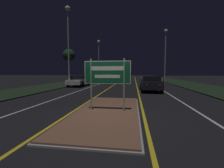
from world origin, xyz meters
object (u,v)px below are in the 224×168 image
object	(u,v)px
streetlight_right_near	(165,48)
streetlight_left_near	(68,31)
streetlight_left_far	(99,52)
car_approaching_1	(99,78)
car_receding_0	(151,83)
car_receding_1	(158,78)
highway_sign	(107,74)
car_approaching_0	(79,81)
car_approaching_2	(109,76)

from	to	relation	value
streetlight_right_near	streetlight_left_near	bearing A→B (deg)	-149.48
streetlight_left_far	car_approaching_1	size ratio (longest dim) A/B	2.13
car_receding_0	car_receding_1	size ratio (longest dim) A/B	0.87
highway_sign	streetlight_left_far	size ratio (longest dim) A/B	0.28
streetlight_right_near	car_approaching_0	distance (m)	14.28
highway_sign	car_approaching_0	size ratio (longest dim) A/B	0.53
car_approaching_0	highway_sign	bearing A→B (deg)	-64.13
car_approaching_2	car_approaching_0	bearing A→B (deg)	-90.65
car_receding_0	car_approaching_0	world-z (taller)	car_receding_0
car_receding_0	streetlight_left_near	bearing A→B (deg)	165.82
highway_sign	streetlight_right_near	xyz separation A→B (m)	(6.11, 18.10, 3.93)
streetlight_left_near	streetlight_right_near	xyz separation A→B (m)	(12.71, 7.49, -1.05)
streetlight_left_far	car_approaching_1	distance (m)	6.00
car_receding_0	car_approaching_1	world-z (taller)	car_approaching_1
car_receding_0	car_approaching_0	xyz separation A→B (m)	(-8.82, 4.10, -0.03)
streetlight_left_far	car_approaching_1	bearing A→B (deg)	-77.77
streetlight_right_near	car_receding_0	xyz separation A→B (m)	(-3.26, -9.88, -4.91)
streetlight_left_near	car_approaching_1	size ratio (longest dim) A/B	2.39
streetlight_left_far	car_approaching_0	bearing A→B (deg)	-88.93
streetlight_left_near	car_receding_0	xyz separation A→B (m)	(9.45, -2.39, -5.97)
streetlight_left_far	car_approaching_1	xyz separation A→B (m)	(0.59, -2.70, -5.33)
car_approaching_2	car_approaching_1	bearing A→B (deg)	-89.58
highway_sign	streetlight_left_near	distance (m)	13.45
streetlight_right_near	car_receding_1	distance (m)	6.32
streetlight_left_far	car_receding_1	distance (m)	13.27
car_approaching_0	car_approaching_1	bearing A→B (deg)	87.92
car_approaching_2	streetlight_right_near	bearing A→B (deg)	-55.05
car_receding_1	highway_sign	bearing A→B (deg)	-104.35
car_approaching_2	highway_sign	bearing A→B (deg)	-80.73
streetlight_left_near	car_receding_0	world-z (taller)	streetlight_left_near
car_receding_0	car_approaching_2	size ratio (longest dim) A/B	0.91
car_approaching_2	streetlight_left_near	bearing A→B (deg)	-92.09
highway_sign	streetlight_right_near	bearing A→B (deg)	71.36
car_receding_1	car_approaching_1	xyz separation A→B (m)	(-11.25, 0.03, 0.02)
car_receding_0	car_receding_1	distance (m)	14.09
streetlight_left_far	car_receding_0	xyz separation A→B (m)	(9.05, -16.54, -5.33)
car_receding_1	streetlight_right_near	bearing A→B (deg)	-83.14
car_receding_1	car_approaching_2	distance (m)	17.25
car_approaching_0	streetlight_left_near	bearing A→B (deg)	-110.24
streetlight_right_near	car_receding_1	bearing A→B (deg)	96.86
streetlight_left_near	car_approaching_0	bearing A→B (deg)	69.76
highway_sign	car_approaching_1	size ratio (longest dim) A/B	0.59
streetlight_left_near	car_receding_1	world-z (taller)	streetlight_left_near
streetlight_left_far	car_approaching_2	distance (m)	11.58
streetlight_left_near	streetlight_left_far	xyz separation A→B (m)	(0.40, 14.15, -0.63)
car_receding_0	car_approaching_0	distance (m)	9.72
car_receding_1	car_approaching_2	size ratio (longest dim) A/B	1.04
streetlight_left_far	streetlight_right_near	xyz separation A→B (m)	(12.31, -6.65, -0.42)
car_approaching_2	car_receding_0	bearing A→B (deg)	-72.29
streetlight_left_near	streetlight_left_far	world-z (taller)	streetlight_left_near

